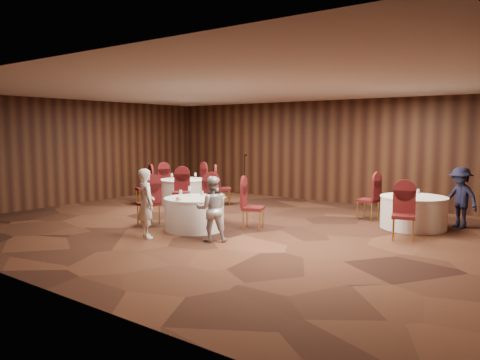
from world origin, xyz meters
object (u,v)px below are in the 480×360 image
Objects in this scene: table_right at (413,212)px; mic_stand at (245,186)px; table_main at (194,214)px; woman_b at (212,209)px; man_c at (460,198)px; woman_a at (146,203)px; table_left at (184,191)px.

table_right is 1.01× the size of mic_stand.
table_main is at bearing -66.70° from mic_stand.
woman_b is 0.94× the size of man_c.
table_right is 1.12× the size of woman_b.
man_c is (5.04, 5.05, -0.02)m from woman_a.
table_main is 0.92× the size of mic_stand.
mic_stand reaches higher than man_c.
table_main and table_left have the same top height.
table_main is 5.05m from table_right.
table_main is 0.91× the size of table_right.
table_left is 1.12× the size of woman_b.
mic_stand is at bearing 113.30° from table_main.
woman_a is at bearing -73.57° from mic_stand.
woman_b is at bearing -127.14° from table_right.
table_right is 4.78m from woman_b.
mic_stand reaches higher than table_right.
table_right is 1.06× the size of man_c.
woman_a is at bearing -19.34° from woman_b.
mic_stand is at bearing -102.38° from woman_b.
woman_a is (2.75, -3.97, 0.36)m from table_left.
table_main is 1.26m from woman_a.
table_main is at bearing -72.93° from woman_b.
table_main is 5.04m from mic_stand.
table_left is 7.87m from man_c.
woman_a is (-4.20, -4.36, 0.36)m from table_right.
man_c is at bearing -6.38° from mic_stand.
table_left is 4.84m from woman_a.
woman_b is at bearing -39.97° from table_left.
table_right is 6.08m from mic_stand.
man_c is at bearing 7.89° from table_left.
table_left is 6.95m from table_right.
table_left and table_right have the same top height.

